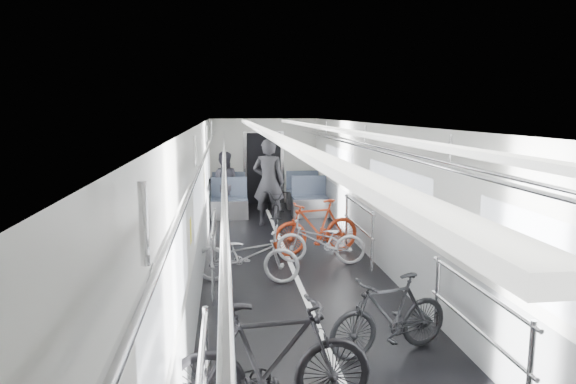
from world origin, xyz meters
name	(u,v)px	position (x,y,z in m)	size (l,w,h in m)	color
car_shell	(286,193)	(0.00, 1.78, 1.13)	(3.02, 14.01, 2.41)	black
bike_left_mid	(271,361)	(-0.74, -3.41, 0.54)	(0.50, 1.79, 1.07)	black
bike_left_far	(247,255)	(-0.79, 0.20, 0.43)	(0.57, 1.64, 0.86)	#9A9B9E
bike_right_near	(390,315)	(0.64, -2.35, 0.44)	(0.41, 1.47, 0.88)	black
bike_right_mid	(321,241)	(0.52, 1.03, 0.40)	(0.53, 1.53, 0.80)	#B0B0B5
bike_right_far	(316,227)	(0.55, 1.63, 0.50)	(0.47, 1.68, 1.01)	#A12F13
bike_aisle	(277,207)	(0.07, 4.04, 0.44)	(0.58, 1.66, 0.87)	black
person_standing	(269,182)	(-0.11, 4.14, 1.00)	(0.73, 0.48, 2.00)	black
person_seated	(224,184)	(-1.13, 5.43, 0.81)	(0.78, 0.61, 1.61)	#323038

